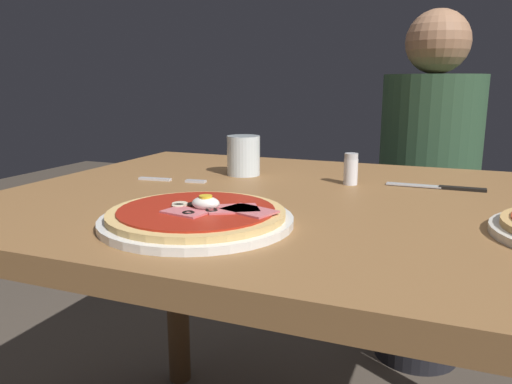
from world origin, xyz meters
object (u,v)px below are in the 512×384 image
(dining_table, at_px, (315,253))
(fork, at_px, (167,180))
(diner_person, at_px, (426,202))
(knife, at_px, (442,187))
(salt_shaker, at_px, (351,169))
(pizza_foreground, at_px, (197,217))
(water_glass_near, at_px, (243,158))

(dining_table, bearing_deg, fork, 173.85)
(diner_person, bearing_deg, knife, 95.26)
(dining_table, height_order, salt_shaker, salt_shaker)
(knife, height_order, salt_shaker, salt_shaker)
(fork, height_order, salt_shaker, salt_shaker)
(pizza_foreground, bearing_deg, diner_person, 75.49)
(dining_table, relative_size, salt_shaker, 18.16)
(dining_table, relative_size, knife, 6.24)
(water_glass_near, bearing_deg, knife, 1.09)
(fork, distance_m, salt_shaker, 0.40)
(diner_person, bearing_deg, dining_table, 79.29)
(pizza_foreground, height_order, diner_person, diner_person)
(fork, height_order, knife, knife)
(dining_table, bearing_deg, knife, 39.01)
(water_glass_near, height_order, fork, water_glass_near)
(pizza_foreground, height_order, knife, pizza_foreground)
(salt_shaker, bearing_deg, knife, 8.45)
(knife, bearing_deg, diner_person, 95.26)
(dining_table, distance_m, diner_person, 0.85)
(knife, bearing_deg, fork, -166.29)
(fork, bearing_deg, salt_shaker, 16.15)
(pizza_foreground, distance_m, water_glass_near, 0.43)
(fork, relative_size, salt_shaker, 2.36)
(knife, xyz_separation_m, salt_shaker, (-0.18, -0.03, 0.03))
(dining_table, distance_m, fork, 0.37)
(water_glass_near, height_order, diner_person, diner_person)
(water_glass_near, relative_size, fork, 0.58)
(water_glass_near, distance_m, diner_person, 0.80)
(water_glass_near, bearing_deg, dining_table, -37.19)
(pizza_foreground, xyz_separation_m, water_glass_near, (-0.10, 0.41, 0.03))
(dining_table, bearing_deg, water_glass_near, 142.81)
(knife, xyz_separation_m, diner_person, (-0.06, 0.66, -0.18))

